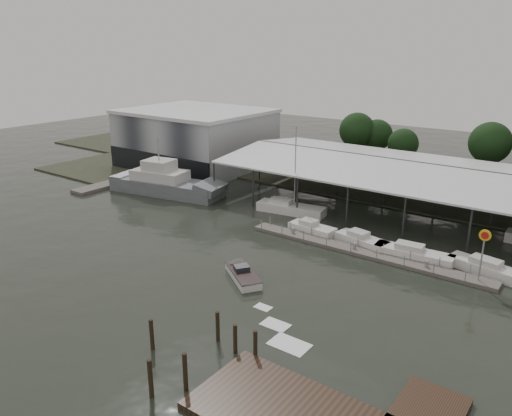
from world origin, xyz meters
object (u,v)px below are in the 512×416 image
Objects in this scene: shell_fuel_sign at (483,246)px; speedboat_underway at (241,273)px; white_sailboat at (290,208)px; grey_trawler at (167,184)px.

shell_fuel_sign is 0.37× the size of speedboat_underway.
white_sailboat is at bearing -36.10° from speedboat_underway.
speedboat_underway is at bearing -41.25° from grey_trawler.
shell_fuel_sign is at bearing -15.09° from grey_trawler.
shell_fuel_sign is 27.13m from white_sailboat.
white_sailboat reaches higher than shell_fuel_sign.
white_sailboat is 0.80× the size of speedboat_underway.
grey_trawler reaches higher than shell_fuel_sign.
grey_trawler is (-46.13, 3.66, -2.35)m from shell_fuel_sign.
shell_fuel_sign is 0.29× the size of grey_trawler.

